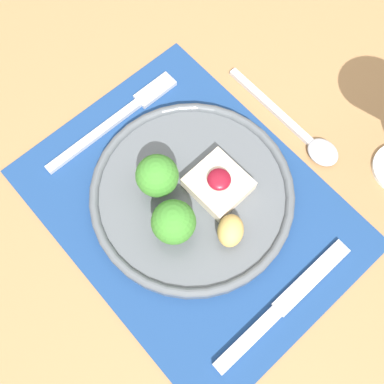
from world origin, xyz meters
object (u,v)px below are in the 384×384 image
Objects in this scene: dinner_plate at (191,195)px; fork at (122,115)px; spoon at (304,136)px; knife at (275,313)px.

dinner_plate reaches higher than fork.
spoon is (0.19, 0.16, -0.00)m from fork.
dinner_plate is 1.32× the size of spoon.
dinner_plate is 0.17m from knife.
knife is (0.17, -0.02, -0.01)m from dinner_plate.
spoon is at bearing 122.43° from knife.
knife is at bearing -5.12° from fork.
dinner_plate reaches higher than spoon.
spoon is (-0.14, 0.20, -0.00)m from knife.
dinner_plate is 0.15m from fork.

